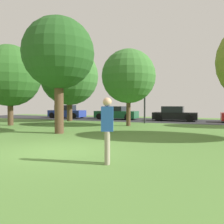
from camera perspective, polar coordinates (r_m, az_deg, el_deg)
ground_plane at (r=8.29m, az=-14.07°, el=-9.33°), size 44.00×44.00×0.00m
road_strip at (r=23.11m, az=10.15°, el=-2.03°), size 44.00×6.40×0.01m
maple_tree_near at (r=19.08m, az=-24.12°, el=8.23°), size 4.61×4.61×6.06m
oak_tree_center at (r=17.10m, az=4.14°, el=8.85°), size 3.98×3.98×5.66m
oak_tree_right at (r=22.26m, az=-10.60°, el=8.77°), size 5.49×5.49×7.01m
oak_tree_left at (r=13.21m, az=-13.17°, el=13.97°), size 3.91×3.91×6.36m
person_thrower at (r=6.16m, az=-1.19°, el=-3.74°), size 0.38×0.31×1.80m
parked_car_blue at (r=26.93m, az=-11.28°, el=-0.04°), size 4.17×1.93×1.49m
parked_car_green at (r=24.30m, az=0.99°, el=-0.31°), size 4.46×2.07×1.38m
parked_car_black at (r=22.74m, az=15.31°, el=-0.54°), size 4.09×2.05×1.40m
street_lamp_post at (r=19.34m, az=8.16°, el=3.86°), size 0.14×0.14×4.50m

